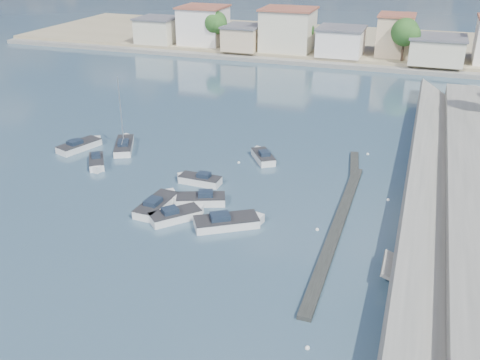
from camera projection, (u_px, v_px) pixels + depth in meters
The scene contains 17 objects.
ground at pixel (324, 118), 74.70m from camera, with size 400.00×400.00×0.00m, color #315062.
seawall_walkway at pixel (478, 225), 45.72m from camera, with size 5.00×90.00×1.80m, color slate.
breakwater at pixel (341, 213), 49.21m from camera, with size 2.00×31.02×0.35m.
far_shore_land at pixel (369, 45), 118.89m from camera, with size 160.00×40.00×1.40m, color gray.
far_shore_quay at pixel (356, 67), 101.05m from camera, with size 160.00×2.50×0.80m, color slate.
far_town at pixel (420, 40), 101.01m from camera, with size 113.01×12.80×8.35m.
shore_trees at pixel (405, 41), 93.64m from camera, with size 74.56×38.32×7.92m.
motorboat_a at pixel (158, 204), 50.33m from camera, with size 2.39×5.85×1.48m.
motorboat_b at pixel (178, 215), 48.38m from camera, with size 4.47×4.62×1.48m.
motorboat_c at pixel (198, 180), 55.23m from camera, with size 4.83×1.79×1.48m.
motorboat_d at pixel (198, 200), 51.14m from camera, with size 5.23×3.46×1.48m.
motorboat_e at pixel (81, 145), 64.08m from camera, with size 3.68×5.88×1.48m.
motorboat_f at pixel (263, 156), 60.96m from camera, with size 3.77×4.48×1.48m.
motorboat_g at pixel (97, 163), 59.28m from camera, with size 3.56×4.26×1.48m.
motorboat_h at pixel (230, 222), 47.25m from camera, with size 5.96×4.87×1.48m.
sailboat at pixel (124, 145), 64.11m from camera, with size 4.25×6.17×9.00m.
mooring_buoys at pixel (334, 217), 48.84m from camera, with size 19.02×34.09×0.32m.
Camera 1 is at (12.30, -31.26, 23.78)m, focal length 40.00 mm.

